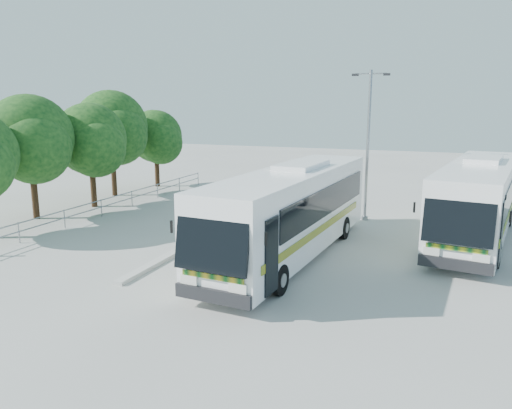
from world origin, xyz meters
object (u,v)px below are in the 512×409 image
at_px(coach_adjacent, 478,198).
at_px(lamppost, 368,139).
at_px(tree_far_b, 31,138).
at_px(coach_main, 292,210).
at_px(tree_far_e, 156,137).
at_px(tree_far_c, 91,139).
at_px(tree_far_d, 112,127).

distance_m(coach_adjacent, lamppost, 6.51).
relative_size(tree_far_b, coach_main, 0.51).
bearing_deg(tree_far_e, tree_far_c, -86.46).
distance_m(tree_far_c, coach_main, 15.79).
bearing_deg(tree_far_e, lamppost, -18.50).
xyz_separation_m(tree_far_e, lamppost, (17.00, -5.69, 0.63)).
relative_size(tree_far_c, tree_far_d, 0.88).
distance_m(tree_far_e, coach_adjacent, 24.01).
height_order(coach_main, coach_adjacent, coach_main).
bearing_deg(tree_far_b, tree_far_e, 88.17).
height_order(tree_far_e, lamppost, lamppost).
relative_size(tree_far_c, coach_main, 0.48).
xyz_separation_m(tree_far_c, tree_far_d, (-1.19, 3.70, 0.56)).
distance_m(tree_far_d, coach_adjacent, 23.71).
height_order(coach_main, lamppost, lamppost).
distance_m(tree_far_d, lamppost, 17.72).
bearing_deg(tree_far_d, tree_far_e, 81.37).
bearing_deg(lamppost, tree_far_e, 156.57).
height_order(tree_far_d, coach_adjacent, tree_far_d).
bearing_deg(tree_far_e, tree_far_b, -91.83).
bearing_deg(tree_far_b, coach_main, -5.86).
xyz_separation_m(tree_far_b, tree_far_d, (-0.30, 7.60, 0.25)).
bearing_deg(tree_far_c, tree_far_b, -102.91).
height_order(tree_far_b, tree_far_c, tree_far_b).
xyz_separation_m(tree_far_c, tree_far_e, (-0.51, 8.20, -0.37)).
relative_size(tree_far_b, lamppost, 0.85).
bearing_deg(tree_far_e, coach_main, -42.12).
height_order(tree_far_d, lamppost, lamppost).
distance_m(tree_far_e, lamppost, 17.94).
relative_size(tree_far_d, coach_adjacent, 0.54).
xyz_separation_m(coach_adjacent, lamppost, (-5.62, 2.13, 2.51)).
height_order(tree_far_b, coach_adjacent, tree_far_b).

